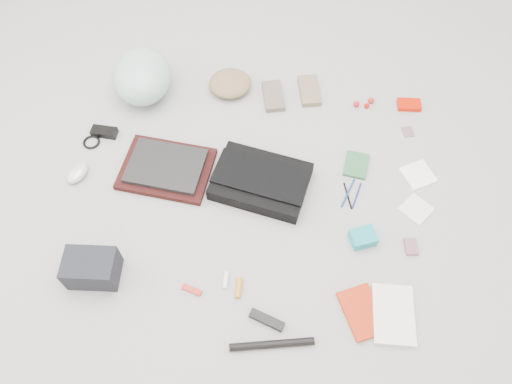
# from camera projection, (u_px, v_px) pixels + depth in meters

# --- Properties ---
(ground_plane) EXTENTS (4.00, 4.00, 0.00)m
(ground_plane) POSITION_uv_depth(u_px,v_px,m) (256.00, 198.00, 2.07)
(ground_plane) COLOR gray
(messenger_bag) EXTENTS (0.44, 0.35, 0.06)m
(messenger_bag) POSITION_uv_depth(u_px,v_px,m) (261.00, 181.00, 2.08)
(messenger_bag) COLOR black
(messenger_bag) RESTS_ON ground_plane
(bag_flap) EXTENTS (0.42, 0.26, 0.01)m
(bag_flap) POSITION_uv_depth(u_px,v_px,m) (261.00, 177.00, 2.05)
(bag_flap) COLOR black
(bag_flap) RESTS_ON messenger_bag
(laptop_sleeve) EXTENTS (0.41, 0.33, 0.03)m
(laptop_sleeve) POSITION_uv_depth(u_px,v_px,m) (167.00, 169.00, 2.13)
(laptop_sleeve) COLOR black
(laptop_sleeve) RESTS_ON ground_plane
(laptop) EXTENTS (0.34, 0.27, 0.02)m
(laptop) POSITION_uv_depth(u_px,v_px,m) (166.00, 166.00, 2.11)
(laptop) COLOR black
(laptop) RESTS_ON laptop_sleeve
(bike_helmet) EXTENTS (0.31, 0.37, 0.20)m
(bike_helmet) POSITION_uv_depth(u_px,v_px,m) (142.00, 76.00, 2.30)
(bike_helmet) COLOR #A2CCC0
(bike_helmet) RESTS_ON ground_plane
(beanie) EXTENTS (0.25, 0.24, 0.07)m
(beanie) POSITION_uv_depth(u_px,v_px,m) (230.00, 83.00, 2.36)
(beanie) COLOR olive
(beanie) RESTS_ON ground_plane
(mitten_left) EXTENTS (0.12, 0.19, 0.03)m
(mitten_left) POSITION_uv_depth(u_px,v_px,m) (273.00, 96.00, 2.35)
(mitten_left) COLOR #6F5E51
(mitten_left) RESTS_ON ground_plane
(mitten_right) EXTENTS (0.12, 0.19, 0.03)m
(mitten_right) POSITION_uv_depth(u_px,v_px,m) (309.00, 91.00, 2.37)
(mitten_right) COLOR #7D6B53
(mitten_right) RESTS_ON ground_plane
(power_brick) EXTENTS (0.12, 0.06, 0.03)m
(power_brick) POSITION_uv_depth(u_px,v_px,m) (104.00, 132.00, 2.24)
(power_brick) COLOR black
(power_brick) RESTS_ON ground_plane
(cable_coil) EXTENTS (0.08, 0.08, 0.01)m
(cable_coil) POSITION_uv_depth(u_px,v_px,m) (91.00, 142.00, 2.22)
(cable_coil) COLOR black
(cable_coil) RESTS_ON ground_plane
(mouse) EXTENTS (0.10, 0.13, 0.04)m
(mouse) POSITION_uv_depth(u_px,v_px,m) (77.00, 173.00, 2.11)
(mouse) COLOR silver
(mouse) RESTS_ON ground_plane
(camera_bag) EXTENTS (0.19, 0.14, 0.12)m
(camera_bag) POSITION_uv_depth(u_px,v_px,m) (92.00, 268.00, 1.85)
(camera_bag) COLOR black
(camera_bag) RESTS_ON ground_plane
(multitool) EXTENTS (0.08, 0.04, 0.01)m
(multitool) POSITION_uv_depth(u_px,v_px,m) (192.00, 290.00, 1.86)
(multitool) COLOR #B0271A
(multitool) RESTS_ON ground_plane
(toiletry_tube_white) EXTENTS (0.02, 0.06, 0.02)m
(toiletry_tube_white) POSITION_uv_depth(u_px,v_px,m) (226.00, 280.00, 1.88)
(toiletry_tube_white) COLOR white
(toiletry_tube_white) RESTS_ON ground_plane
(toiletry_tube_orange) EXTENTS (0.02, 0.08, 0.02)m
(toiletry_tube_orange) POSITION_uv_depth(u_px,v_px,m) (239.00, 288.00, 1.86)
(toiletry_tube_orange) COLOR #C17820
(toiletry_tube_orange) RESTS_ON ground_plane
(u_lock) EXTENTS (0.13, 0.08, 0.03)m
(u_lock) POSITION_uv_depth(u_px,v_px,m) (267.00, 320.00, 1.79)
(u_lock) COLOR black
(u_lock) RESTS_ON ground_plane
(bike_pump) EXTENTS (0.30, 0.08, 0.03)m
(bike_pump) POSITION_uv_depth(u_px,v_px,m) (272.00, 344.00, 1.75)
(bike_pump) COLOR black
(bike_pump) RESTS_ON ground_plane
(book_red) EXTENTS (0.19, 0.23, 0.02)m
(book_red) POSITION_uv_depth(u_px,v_px,m) (362.00, 312.00, 1.81)
(book_red) COLOR red
(book_red) RESTS_ON ground_plane
(book_white) EXTENTS (0.15, 0.22, 0.02)m
(book_white) POSITION_uv_depth(u_px,v_px,m) (393.00, 315.00, 1.81)
(book_white) COLOR white
(book_white) RESTS_ON ground_plane
(notepad) EXTENTS (0.12, 0.14, 0.02)m
(notepad) POSITION_uv_depth(u_px,v_px,m) (356.00, 165.00, 2.15)
(notepad) COLOR #2A5B39
(notepad) RESTS_ON ground_plane
(pen_blue) EXTENTS (0.06, 0.14, 0.01)m
(pen_blue) POSITION_uv_depth(u_px,v_px,m) (348.00, 193.00, 2.08)
(pen_blue) COLOR navy
(pen_blue) RESTS_ON ground_plane
(pen_black) EXTENTS (0.04, 0.13, 0.01)m
(pen_black) POSITION_uv_depth(u_px,v_px,m) (348.00, 196.00, 2.08)
(pen_black) COLOR black
(pen_black) RESTS_ON ground_plane
(pen_navy) EXTENTS (0.05, 0.13, 0.01)m
(pen_navy) POSITION_uv_depth(u_px,v_px,m) (357.00, 195.00, 2.08)
(pen_navy) COLOR navy
(pen_navy) RESTS_ON ground_plane
(accordion_wallet) EXTENTS (0.12, 0.10, 0.05)m
(accordion_wallet) POSITION_uv_depth(u_px,v_px,m) (363.00, 238.00, 1.95)
(accordion_wallet) COLOR teal
(accordion_wallet) RESTS_ON ground_plane
(card_deck) EXTENTS (0.05, 0.07, 0.01)m
(card_deck) POSITION_uv_depth(u_px,v_px,m) (411.00, 247.00, 1.95)
(card_deck) COLOR #83586B
(card_deck) RESTS_ON ground_plane
(napkin_top) EXTENTS (0.16, 0.16, 0.01)m
(napkin_top) POSITION_uv_depth(u_px,v_px,m) (418.00, 175.00, 2.13)
(napkin_top) COLOR white
(napkin_top) RESTS_ON ground_plane
(napkin_bottom) EXTENTS (0.15, 0.15, 0.01)m
(napkin_bottom) POSITION_uv_depth(u_px,v_px,m) (416.00, 209.00, 2.04)
(napkin_bottom) COLOR silver
(napkin_bottom) RESTS_ON ground_plane
(lollipop_a) EXTENTS (0.03, 0.03, 0.03)m
(lollipop_a) POSITION_uv_depth(u_px,v_px,m) (356.00, 104.00, 2.32)
(lollipop_a) COLOR red
(lollipop_a) RESTS_ON ground_plane
(lollipop_b) EXTENTS (0.03, 0.03, 0.02)m
(lollipop_b) POSITION_uv_depth(u_px,v_px,m) (367.00, 106.00, 2.32)
(lollipop_b) COLOR #C70507
(lollipop_b) RESTS_ON ground_plane
(lollipop_c) EXTENTS (0.04, 0.04, 0.03)m
(lollipop_c) POSITION_uv_depth(u_px,v_px,m) (371.00, 100.00, 2.33)
(lollipop_c) COLOR #AE2619
(lollipop_c) RESTS_ON ground_plane
(altoids_tin) EXTENTS (0.11, 0.07, 0.02)m
(altoids_tin) POSITION_uv_depth(u_px,v_px,m) (409.00, 105.00, 2.32)
(altoids_tin) COLOR red
(altoids_tin) RESTS_ON ground_plane
(stamp_sheet) EXTENTS (0.06, 0.07, 0.00)m
(stamp_sheet) POSITION_uv_depth(u_px,v_px,m) (408.00, 132.00, 2.25)
(stamp_sheet) COLOR #7E5868
(stamp_sheet) RESTS_ON ground_plane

